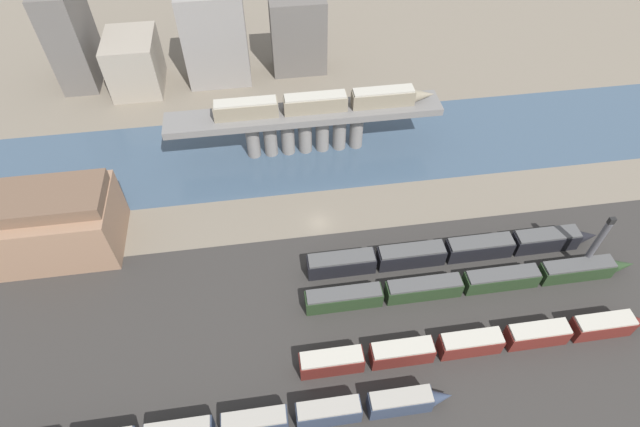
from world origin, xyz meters
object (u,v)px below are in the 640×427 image
train_on_bridge (324,102)px  signal_tower (595,245)px  train_yard_mid (478,342)px  train_yard_far (472,283)px  train_yard_outer (453,251)px  warehouse_building (54,222)px

train_on_bridge → signal_tower: size_ratio=3.41×
train_yard_mid → signal_tower: (23.91, 12.21, 4.62)m
train_yard_mid → train_on_bridge: bearing=108.3°
train_yard_far → train_on_bridge: bearing=116.3°
train_yard_mid → train_yard_outer: train_yard_outer is taller
warehouse_building → signal_tower: (91.34, -18.17, 0.06)m
train_on_bridge → warehouse_building: 54.85m
train_yard_outer → train_on_bridge: bearing=119.5°
train_yard_far → train_yard_mid: bearing=-105.0°
train_on_bridge → train_yard_outer: 39.11m
train_yard_far → signal_tower: bearing=3.9°
train_yard_outer → warehouse_building: (-69.29, 12.70, 4.51)m
signal_tower → warehouse_building: bearing=168.8°
warehouse_building → train_yard_outer: bearing=-10.4°
train_yard_mid → train_yard_outer: size_ratio=1.05×
train_on_bridge → train_yard_outer: (18.60, -32.83, -10.30)m
train_yard_outer → warehouse_building: warehouse_building is taller
train_on_bridge → signal_tower: 56.14m
signal_tower → train_yard_mid: bearing=-152.9°
train_yard_mid → train_yard_far: (2.87, 10.76, -0.10)m
train_yard_mid → signal_tower: 27.24m
train_on_bridge → train_yard_mid: size_ratio=0.80×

